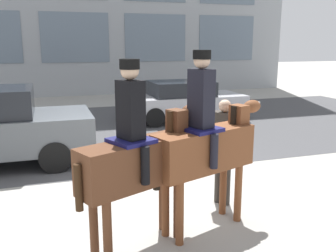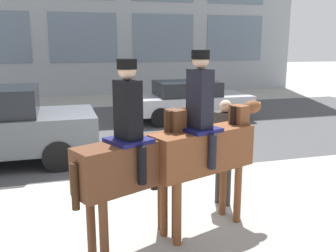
{
  "view_description": "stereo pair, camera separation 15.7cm",
  "coord_description": "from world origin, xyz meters",
  "px_view_note": "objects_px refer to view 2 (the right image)",
  "views": [
    {
      "loc": [
        -1.48,
        -6.6,
        2.62
      ],
      "look_at": [
        0.25,
        -1.27,
        1.38
      ],
      "focal_mm": 40.0,
      "sensor_mm": 36.0,
      "label": 1
    },
    {
      "loc": [
        -1.33,
        -6.65,
        2.62
      ],
      "look_at": [
        0.25,
        -1.27,
        1.38
      ],
      "focal_mm": 40.0,
      "sensor_mm": 36.0,
      "label": 2
    }
  ],
  "objects_px": {
    "pedestrian_bystander": "(224,144)",
    "street_car_far_lane": "(189,100)",
    "mounted_horse_lead": "(136,157)",
    "mounted_horse_companion": "(205,144)"
  },
  "relations": [
    {
      "from": "mounted_horse_lead",
      "to": "pedestrian_bystander",
      "type": "distance_m",
      "value": 1.86
    },
    {
      "from": "mounted_horse_companion",
      "to": "mounted_horse_lead",
      "type": "bearing_deg",
      "value": 172.6
    },
    {
      "from": "mounted_horse_lead",
      "to": "street_car_far_lane",
      "type": "distance_m",
      "value": 8.42
    },
    {
      "from": "pedestrian_bystander",
      "to": "street_car_far_lane",
      "type": "height_order",
      "value": "pedestrian_bystander"
    },
    {
      "from": "mounted_horse_lead",
      "to": "mounted_horse_companion",
      "type": "relative_size",
      "value": 0.96
    },
    {
      "from": "pedestrian_bystander",
      "to": "street_car_far_lane",
      "type": "xyz_separation_m",
      "value": [
        1.79,
        6.79,
        -0.32
      ]
    },
    {
      "from": "mounted_horse_companion",
      "to": "pedestrian_bystander",
      "type": "distance_m",
      "value": 0.93
    },
    {
      "from": "mounted_horse_companion",
      "to": "pedestrian_bystander",
      "type": "height_order",
      "value": "mounted_horse_companion"
    },
    {
      "from": "mounted_horse_companion",
      "to": "street_car_far_lane",
      "type": "distance_m",
      "value": 7.85
    },
    {
      "from": "pedestrian_bystander",
      "to": "street_car_far_lane",
      "type": "bearing_deg",
      "value": -133.67
    }
  ]
}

